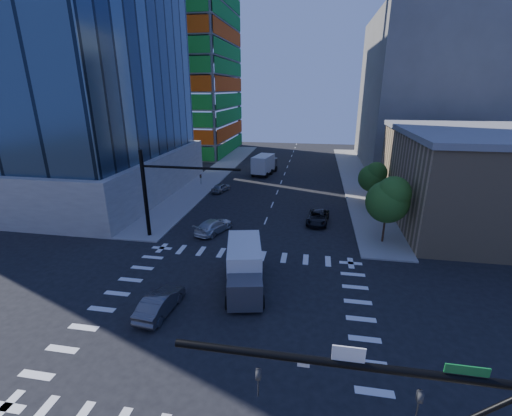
# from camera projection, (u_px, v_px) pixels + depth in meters

# --- Properties ---
(ground) EXTENTS (160.00, 160.00, 0.00)m
(ground) POSITION_uv_depth(u_px,v_px,m) (228.00, 314.00, 23.69)
(ground) COLOR black
(ground) RESTS_ON ground
(road_markings) EXTENTS (20.00, 20.00, 0.01)m
(road_markings) POSITION_uv_depth(u_px,v_px,m) (228.00, 314.00, 23.69)
(road_markings) COLOR silver
(road_markings) RESTS_ON ground
(sidewalk_ne) EXTENTS (5.00, 60.00, 0.15)m
(sidewalk_ne) POSITION_uv_depth(u_px,v_px,m) (356.00, 179.00, 58.86)
(sidewalk_ne) COLOR gray
(sidewalk_ne) RESTS_ON ground
(sidewalk_nw) EXTENTS (5.00, 60.00, 0.15)m
(sidewalk_nw) POSITION_uv_depth(u_px,v_px,m) (216.00, 173.00, 62.89)
(sidewalk_nw) COLOR gray
(sidewalk_nw) RESTS_ON ground
(construction_building) EXTENTS (25.16, 34.50, 70.60)m
(construction_building) POSITION_uv_depth(u_px,v_px,m) (175.00, 43.00, 77.60)
(construction_building) COLOR gray
(construction_building) RESTS_ON ground
(commercial_building) EXTENTS (20.50, 22.50, 10.60)m
(commercial_building) POSITION_uv_depth(u_px,v_px,m) (492.00, 178.00, 38.38)
(commercial_building) COLOR tan
(commercial_building) RESTS_ON ground
(bg_building_ne) EXTENTS (24.00, 30.00, 28.00)m
(bg_building_ne) POSITION_uv_depth(u_px,v_px,m) (433.00, 93.00, 65.89)
(bg_building_ne) COLOR #68645D
(bg_building_ne) RESTS_ON ground
(signal_mast_nw) EXTENTS (10.20, 0.40, 9.00)m
(signal_mast_nw) POSITION_uv_depth(u_px,v_px,m) (158.00, 187.00, 34.19)
(signal_mast_nw) COLOR black
(signal_mast_nw) RESTS_ON sidewalk_nw
(tree_south) EXTENTS (4.16, 4.16, 6.82)m
(tree_south) POSITION_uv_depth(u_px,v_px,m) (389.00, 199.00, 33.04)
(tree_south) COLOR #382316
(tree_south) RESTS_ON sidewalk_ne
(tree_north) EXTENTS (3.54, 3.52, 5.78)m
(tree_north) POSITION_uv_depth(u_px,v_px,m) (373.00, 177.00, 44.39)
(tree_north) COLOR #382316
(tree_north) RESTS_ON sidewalk_ne
(car_nb_far) EXTENTS (2.82, 5.18, 1.38)m
(car_nb_far) POSITION_uv_depth(u_px,v_px,m) (318.00, 217.00, 39.61)
(car_nb_far) COLOR black
(car_nb_far) RESTS_ON ground
(car_sb_near) EXTENTS (3.73, 5.47, 1.47)m
(car_sb_near) POSITION_uv_depth(u_px,v_px,m) (214.00, 226.00, 37.00)
(car_sb_near) COLOR silver
(car_sb_near) RESTS_ON ground
(car_sb_mid) EXTENTS (2.46, 4.11, 1.31)m
(car_sb_mid) POSITION_uv_depth(u_px,v_px,m) (221.00, 187.00, 51.69)
(car_sb_mid) COLOR #95989C
(car_sb_mid) RESTS_ON ground
(car_sb_cross) EXTENTS (2.01, 4.74, 1.52)m
(car_sb_cross) POSITION_uv_depth(u_px,v_px,m) (160.00, 303.00, 23.66)
(car_sb_cross) COLOR #49484D
(car_sb_cross) RESTS_ON ground
(box_truck_near) EXTENTS (4.07, 6.94, 3.41)m
(box_truck_near) POSITION_uv_depth(u_px,v_px,m) (244.00, 272.00, 26.14)
(box_truck_near) COLOR black
(box_truck_near) RESTS_ON ground
(box_truck_far) EXTENTS (4.08, 7.17, 3.54)m
(box_truck_far) POSITION_uv_depth(u_px,v_px,m) (265.00, 165.00, 62.31)
(box_truck_far) COLOR black
(box_truck_far) RESTS_ON ground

